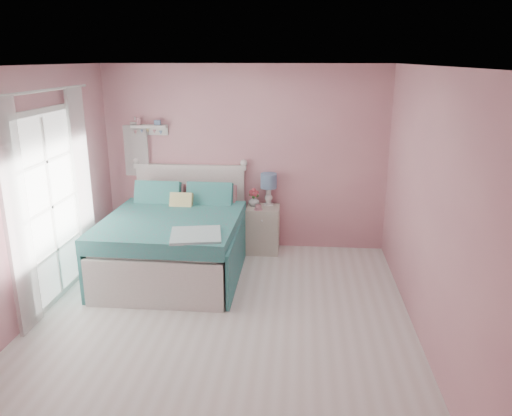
% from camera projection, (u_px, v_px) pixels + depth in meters
% --- Properties ---
extents(floor, '(4.50, 4.50, 0.00)m').
position_uv_depth(floor, '(222.00, 320.00, 5.30)').
color(floor, silver).
rests_on(floor, ground).
extents(room_shell, '(4.50, 4.50, 4.50)m').
position_uv_depth(room_shell, '(219.00, 174.00, 4.84)').
color(room_shell, '#C27B89').
rests_on(room_shell, floor).
extents(bed, '(1.68, 2.10, 1.21)m').
position_uv_depth(bed, '(175.00, 242.00, 6.40)').
color(bed, silver).
rests_on(bed, floor).
extents(nightstand, '(0.46, 0.45, 0.66)m').
position_uv_depth(nightstand, '(263.00, 229.00, 7.09)').
color(nightstand, beige).
rests_on(nightstand, floor).
extents(table_lamp, '(0.23, 0.23, 0.46)m').
position_uv_depth(table_lamp, '(269.00, 183.00, 7.02)').
color(table_lamp, white).
rests_on(table_lamp, nightstand).
extents(vase, '(0.19, 0.19, 0.16)m').
position_uv_depth(vase, '(254.00, 201.00, 7.03)').
color(vase, silver).
rests_on(vase, nightstand).
extents(teacup, '(0.09, 0.09, 0.07)m').
position_uv_depth(teacup, '(258.00, 207.00, 6.87)').
color(teacup, '#C58491').
rests_on(teacup, nightstand).
extents(roses, '(0.14, 0.11, 0.12)m').
position_uv_depth(roses, '(254.00, 193.00, 6.99)').
color(roses, '#C34252').
rests_on(roses, vase).
extents(wall_shelf, '(0.50, 0.15, 0.25)m').
position_uv_depth(wall_shelf, '(150.00, 127.00, 7.00)').
color(wall_shelf, silver).
rests_on(wall_shelf, room_shell).
extents(hanging_dress, '(0.34, 0.03, 0.72)m').
position_uv_depth(hanging_dress, '(136.00, 151.00, 7.11)').
color(hanging_dress, white).
rests_on(hanging_dress, room_shell).
extents(french_door, '(0.04, 1.32, 2.16)m').
position_uv_depth(french_door, '(51.00, 208.00, 5.54)').
color(french_door, silver).
rests_on(french_door, floor).
extents(curtain_near, '(0.04, 0.40, 2.32)m').
position_uv_depth(curtain_near, '(17.00, 219.00, 4.80)').
color(curtain_near, white).
rests_on(curtain_near, floor).
extents(curtain_far, '(0.04, 0.40, 2.32)m').
position_uv_depth(curtain_far, '(82.00, 182.00, 6.22)').
color(curtain_far, white).
rests_on(curtain_far, floor).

